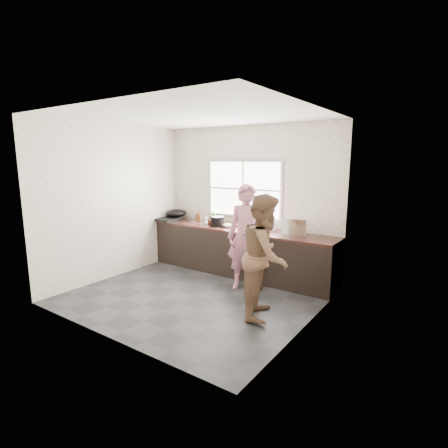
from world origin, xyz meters
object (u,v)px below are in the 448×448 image
Objects in this scene: person_side at (265,256)px; wok at (176,213)px; bowl_crabs at (264,230)px; bottle_brown_short at (211,220)px; glass_jar at (206,219)px; pot_lid_right at (208,221)px; bottle_brown_tall at (199,217)px; black_pot at (218,221)px; bottle_green at (214,216)px; burner at (168,220)px; woman at (247,241)px; cutting_board at (228,225)px; bowl_held at (258,229)px; dish_rack at (296,227)px; plate_food at (211,223)px; pot_lid_left at (198,222)px; bowl_mince at (228,226)px.

person_side reaches higher than wok.
bottle_brown_short is at bearing 179.09° from bowl_crabs.
pot_lid_right is at bearing 0.00° from glass_jar.
bowl_crabs is 1.08× the size of bottle_brown_short.
wok reaches higher than bottle_brown_tall.
bottle_brown_short is (-0.21, 0.07, -0.01)m from black_pot.
burner is (-0.88, -0.40, -0.10)m from bottle_green.
woman is 1.02m from person_side.
glass_jar is (-0.49, 0.29, -0.04)m from black_pot.
woman reaches higher than glass_jar.
glass_jar is (-0.62, 0.11, 0.03)m from cutting_board.
bottle_brown_tall is 0.17m from glass_jar.
bowl_held is at bearing -1.14° from bottle_brown_short.
bottle_brown_short is at bearing -1.83° from wok.
burner is (-0.96, -0.19, -0.05)m from bottle_brown_short.
bottle_brown_short reaches higher than cutting_board.
dish_rack is (-0.12, 1.27, 0.18)m from person_side.
bottle_green reaches higher than black_pot.
bottle_green is (0.01, 0.09, 0.12)m from plate_food.
glass_jar is 0.38× the size of pot_lid_left.
pot_lid_right is at bearing 168.58° from cutting_board.
person_side is at bearing -35.95° from plate_food.
burner is (-0.87, -0.32, 0.02)m from plate_food.
person_side reaches higher than cutting_board.
black_pot is (-0.93, 0.50, 0.15)m from woman.
wok reaches higher than bowl_crabs.
bottle_brown_short is (-1.14, 0.57, 0.14)m from woman.
bowl_crabs is 0.43× the size of burner.
burner is at bearing -175.19° from bowl_held.
bottle_green is (-0.29, 0.29, 0.04)m from black_pot.
dish_rack is (2.70, 0.17, 0.12)m from burner.
bottle_brown_tall is at bearing 167.81° from dish_rack.
person_side is at bearing -21.36° from burner.
dish_rack reaches higher than bottle_brown_short.
woman is at bearing -29.42° from plate_food.
woman reaches higher than plate_food.
pot_lid_right is (-1.37, 0.78, 0.06)m from woman.
pot_lid_left is at bearing 23.40° from burner.
plate_food is at bearing 6.69° from wok.
woman reaches higher than bottle_brown_short.
wok is at bearing 169.19° from dish_rack.
wok is (-2.78, 1.32, 0.17)m from person_side.
cutting_board is at bearing 16.38° from bottle_brown_short.
person_side is 3.88× the size of wok.
dish_rack reaches higher than black_pot.
wok is at bearing -164.04° from glass_jar.
bowl_mince is 1.34m from wok.
bowl_crabs is 0.65× the size of pot_lid_left.
wok is (-0.84, -0.18, 0.01)m from bottle_green.
glass_jar is 0.25× the size of burner.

